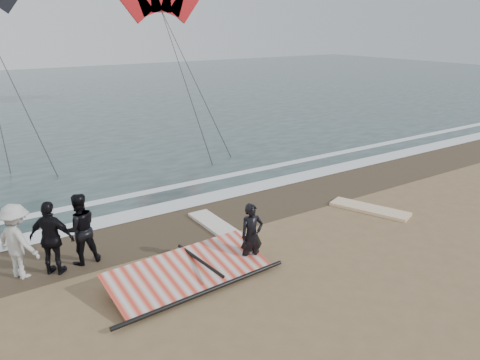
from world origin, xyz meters
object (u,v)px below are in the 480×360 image
(man_main, at_px, (252,235))
(sail_rig, at_px, (184,272))
(board_cream, at_px, (217,226))
(board_white, at_px, (370,209))

(man_main, height_order, sail_rig, man_main)
(board_cream, distance_m, sail_rig, 3.02)
(man_main, bearing_deg, board_cream, 89.24)
(man_main, bearing_deg, board_white, 18.17)
(man_main, height_order, board_cream, man_main)
(sail_rig, bearing_deg, man_main, -10.56)
(man_main, height_order, board_white, man_main)
(board_cream, xyz_separation_m, sail_rig, (-2.16, -2.10, 0.14))
(board_white, distance_m, sail_rig, 6.97)
(man_main, distance_m, sail_rig, 1.86)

